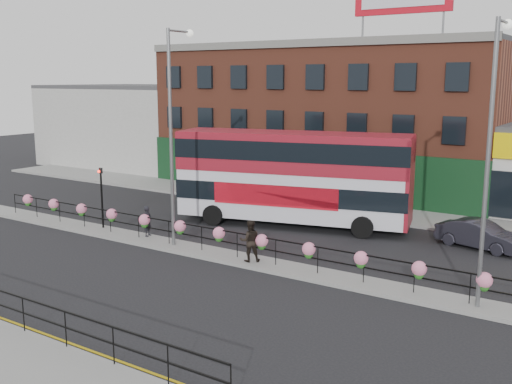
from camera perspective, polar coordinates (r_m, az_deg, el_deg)
The scene contains 15 objects.
ground at distance 27.24m, azimuth -3.52°, elevation -6.16°, with size 120.00×120.00×0.00m, color black.
north_pavement at distance 37.18m, azimuth 7.71°, elevation -1.50°, with size 60.00×4.00×0.15m, color gray.
median at distance 27.22m, azimuth -3.52°, elevation -6.01°, with size 60.00×1.60×0.15m, color gray.
yellow_line_inner at distance 20.83m, azimuth -20.23°, elevation -12.29°, with size 60.00×0.10×0.01m, color gold.
yellow_line_outer at distance 20.74m, azimuth -20.64°, elevation -12.43°, with size 60.00×0.10×0.01m, color gold.
brick_building at distance 45.33m, azimuth 7.75°, elevation 7.16°, with size 25.00×12.21×10.30m.
warehouse_west at distance 57.28m, azimuth -10.90°, elevation 6.33°, with size 15.50×12.00×7.30m.
median_railing at distance 26.96m, azimuth -3.54°, elevation -4.03°, with size 30.04×0.56×1.23m.
double_decker_bus at distance 32.27m, azimuth 3.59°, elevation 2.21°, with size 12.90×5.96×5.09m.
car at distance 30.21m, azimuth 20.55°, elevation -3.83°, with size 4.28×2.33×1.34m, color #272630.
pedestrian_a at distance 30.38m, azimuth -10.27°, elevation -2.74°, with size 0.52×0.65×1.54m, color black.
pedestrian_b at distance 25.78m, azimuth -0.59°, elevation -4.67°, with size 1.12×1.10×1.82m, color black.
lamp_column_west at distance 27.97m, azimuth -7.80°, elevation 6.90°, with size 0.36×1.76×10.01m.
lamp_column_east at distance 21.44m, azimuth 21.49°, elevation 4.65°, with size 0.35×1.71×9.74m.
traffic_light_median at distance 32.28m, azimuth -14.54°, elevation 0.70°, with size 0.15×0.28×3.65m.
Camera 1 is at (15.79, -20.72, 7.95)m, focal length 42.00 mm.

